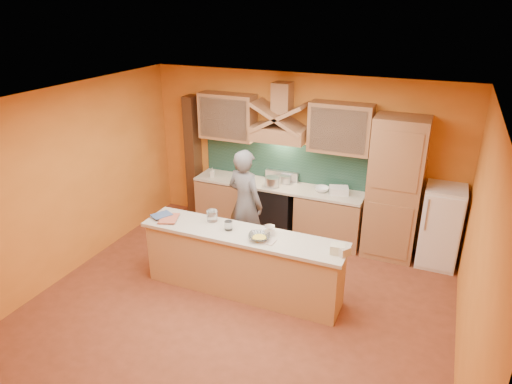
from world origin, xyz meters
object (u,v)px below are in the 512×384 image
at_px(person, 245,204).
at_px(kitchen_scale, 270,231).
at_px(stove, 277,209).
at_px(mixing_bowl, 259,237).
at_px(fridge, 441,226).

relative_size(person, kitchen_scale, 13.36).
distance_m(stove, kitchen_scale, 1.96).
height_order(person, mixing_bowl, person).
bearing_deg(stove, fridge, 0.00).
relative_size(fridge, kitchen_scale, 9.71).
bearing_deg(person, kitchen_scale, 146.72).
xyz_separation_m(fridge, person, (-2.91, -0.90, 0.24)).
distance_m(fridge, kitchen_scale, 2.81).
height_order(stove, person, person).
xyz_separation_m(stove, person, (-0.21, -0.90, 0.44)).
relative_size(person, mixing_bowl, 6.20).
height_order(fridge, mixing_bowl, fridge).
distance_m(person, mixing_bowl, 1.29).
bearing_deg(fridge, person, -162.82).
relative_size(fridge, person, 0.73).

